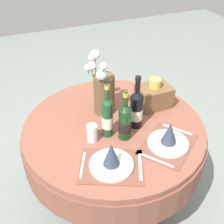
# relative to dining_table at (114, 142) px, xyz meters

# --- Properties ---
(ground) EXTENTS (8.00, 8.00, 0.00)m
(ground) POSITION_rel_dining_table_xyz_m (0.00, 0.00, -0.60)
(ground) COLOR gray
(dining_table) EXTENTS (1.18, 1.18, 0.75)m
(dining_table) POSITION_rel_dining_table_xyz_m (0.00, 0.00, 0.00)
(dining_table) COLOR brown
(dining_table) RESTS_ON ground
(place_setting_left) EXTENTS (0.42, 0.38, 0.16)m
(place_setting_left) POSITION_rel_dining_table_xyz_m (-0.15, -0.33, 0.20)
(place_setting_left) COLOR brown
(place_setting_left) RESTS_ON dining_table
(place_setting_right) EXTENTS (0.43, 0.41, 0.16)m
(place_setting_right) POSITION_rel_dining_table_xyz_m (0.22, -0.30, 0.20)
(place_setting_right) COLOR brown
(place_setting_right) RESTS_ON dining_table
(flower_vase) EXTENTS (0.17, 0.21, 0.45)m
(flower_vase) POSITION_rel_dining_table_xyz_m (-0.01, 0.16, 0.32)
(flower_vase) COLOR brown
(flower_vase) RESTS_ON dining_table
(wine_bottle_left) EXTENTS (0.08, 0.08, 0.31)m
(wine_bottle_left) POSITION_rel_dining_table_xyz_m (0.01, -0.14, 0.27)
(wine_bottle_left) COLOR #143819
(wine_bottle_left) RESTS_ON dining_table
(wine_bottle_centre) EXTENTS (0.07, 0.07, 0.35)m
(wine_bottle_centre) POSITION_rel_dining_table_xyz_m (-0.07, -0.07, 0.28)
(wine_bottle_centre) COLOR #194223
(wine_bottle_centre) RESTS_ON dining_table
(wine_bottle_right) EXTENTS (0.08, 0.08, 0.35)m
(wine_bottle_right) POSITION_rel_dining_table_xyz_m (0.12, -0.06, 0.28)
(wine_bottle_right) COLOR black
(wine_bottle_right) RESTS_ON dining_table
(tumbler_near_right) EXTENTS (0.06, 0.06, 0.11)m
(tumbler_near_right) POSITION_rel_dining_table_xyz_m (-0.18, -0.09, 0.21)
(tumbler_near_right) COLOR silver
(tumbler_near_right) RESTS_ON dining_table
(woven_basket_side_right) EXTENTS (0.22, 0.18, 0.21)m
(woven_basket_side_right) POSITION_rel_dining_table_xyz_m (0.34, 0.10, 0.23)
(woven_basket_side_right) COLOR brown
(woven_basket_side_right) RESTS_ON dining_table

